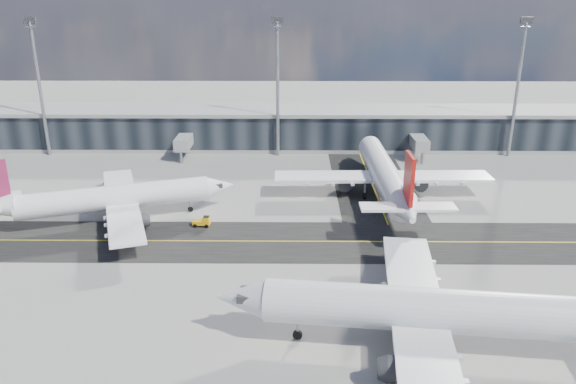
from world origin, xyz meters
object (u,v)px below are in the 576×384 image
Objects in this scene: airliner_af at (111,198)px; airliner_redtail at (384,174)px; baggage_tug at (203,221)px; service_van at (376,162)px; airliner_near at (438,311)px.

airliner_af is 0.85× the size of airliner_redtail.
service_van is at bearing 139.91° from baggage_tug.
airliner_near reaches higher than airliner_redtail.
airliner_af is 53.99m from service_van.
baggage_tug is at bearing -157.84° from airliner_redtail.
airliner_af reaches higher than baggage_tug.
baggage_tug is 0.52× the size of service_van.
airliner_near reaches higher than airliner_af.
airliner_redtail reaches higher than service_van.
baggage_tug is at bearing 48.89° from airliner_near.
airliner_near is 16.38× the size of baggage_tug.
airliner_redtail is (43.87, 10.52, 0.58)m from airliner_af.
service_van is (1.43, 18.70, -3.63)m from airliner_redtail.
service_van is at bearing 84.64° from airliner_redtail.
airliner_af is at bearing 58.79° from airliner_near.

